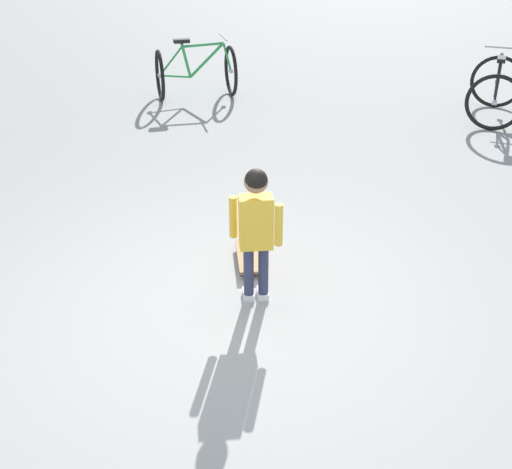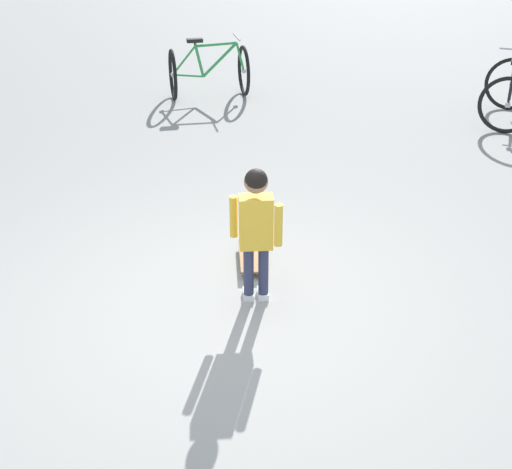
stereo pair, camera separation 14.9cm
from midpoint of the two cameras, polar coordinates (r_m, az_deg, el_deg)
ground_plane at (r=4.91m, az=-3.58°, el=-7.57°), size 50.00×50.00×0.00m
child_person at (r=4.86m, az=-0.88°, el=1.11°), size 0.38×0.21×1.06m
skateboard at (r=5.62m, az=-1.36°, el=-1.85°), size 0.23×0.57×0.07m
bicycle_near at (r=9.97m, az=-5.49°, el=13.41°), size 1.21×0.94×0.85m
bicycle_mid at (r=9.52m, az=19.00°, el=11.36°), size 1.03×1.25×0.85m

